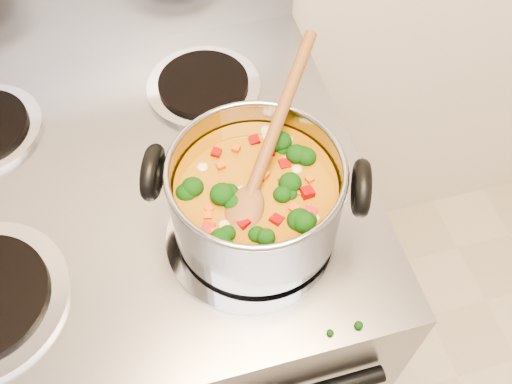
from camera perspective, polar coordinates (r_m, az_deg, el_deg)
electric_range at (r=1.27m, az=-10.33°, el=-10.85°), size 0.76×0.69×1.08m
stockpot at (r=0.74m, az=0.02°, el=-0.56°), size 0.29×0.23×0.14m
wooden_spoon at (r=0.71m, az=0.64°, el=2.91°), size 0.20×0.27×0.09m
cooktop_crumbs at (r=0.75m, az=-3.79°, el=-10.70°), size 0.14×0.24×0.01m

